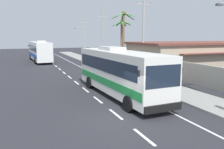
# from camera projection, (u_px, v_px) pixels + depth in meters

# --- Properties ---
(ground_plane) EXTENTS (160.00, 160.00, 0.00)m
(ground_plane) POSITION_uv_depth(u_px,v_px,m) (120.00, 118.00, 13.48)
(ground_plane) COLOR #28282D
(sidewalk_kerb) EXTENTS (3.20, 90.00, 0.14)m
(sidewalk_kerb) POSITION_uv_depth(u_px,v_px,m) (141.00, 79.00, 25.10)
(sidewalk_kerb) COLOR gray
(sidewalk_kerb) RESTS_ON ground
(lane_markings) EXTENTS (3.44, 71.00, 0.01)m
(lane_markings) POSITION_uv_depth(u_px,v_px,m) (85.00, 76.00, 27.73)
(lane_markings) COLOR white
(lane_markings) RESTS_ON ground
(boundary_wall) EXTENTS (0.24, 60.00, 2.01)m
(boundary_wall) POSITION_uv_depth(u_px,v_px,m) (153.00, 65.00, 30.00)
(boundary_wall) COLOR #9E998E
(boundary_wall) RESTS_ON ground
(coach_bus_foreground) EXTENTS (3.41, 11.51, 3.75)m
(coach_bus_foreground) POSITION_uv_depth(u_px,v_px,m) (119.00, 71.00, 18.23)
(coach_bus_foreground) COLOR silver
(coach_bus_foreground) RESTS_ON ground
(coach_bus_far_lane) EXTENTS (3.42, 12.31, 3.80)m
(coach_bus_far_lane) POSITION_uv_depth(u_px,v_px,m) (40.00, 51.00, 42.50)
(coach_bus_far_lane) COLOR white
(coach_bus_far_lane) RESTS_ON ground
(motorcycle_beside_bus) EXTENTS (0.56, 1.96, 1.60)m
(motorcycle_beside_bus) POSITION_uv_depth(u_px,v_px,m) (101.00, 70.00, 27.89)
(motorcycle_beside_bus) COLOR black
(motorcycle_beside_bus) RESTS_ON ground
(pedestrian_midwalk) EXTENTS (0.36, 0.36, 1.82)m
(pedestrian_midwalk) POSITION_uv_depth(u_px,v_px,m) (121.00, 65.00, 29.06)
(pedestrian_midwalk) COLOR #2D7A47
(pedestrian_midwalk) RESTS_ON sidewalk_kerb
(pedestrian_far_walk) EXTENTS (0.36, 0.36, 1.64)m
(pedestrian_far_walk) POSITION_uv_depth(u_px,v_px,m) (112.00, 61.00, 34.69)
(pedestrian_far_walk) COLOR black
(pedestrian_far_walk) RESTS_ON sidewalk_kerb
(utility_pole_mid) EXTENTS (2.30, 0.24, 9.50)m
(utility_pole_mid) POSITION_uv_depth(u_px,v_px,m) (143.00, 33.00, 28.07)
(utility_pole_mid) COLOR #9E9E99
(utility_pole_mid) RESTS_ON ground
(utility_pole_far) EXTENTS (2.02, 0.24, 9.31)m
(utility_pole_far) POSITION_uv_depth(u_px,v_px,m) (103.00, 35.00, 40.28)
(utility_pole_far) COLOR #9E9E99
(utility_pole_far) RESTS_ON ground
(utility_pole_distant) EXTENTS (3.68, 0.24, 8.59)m
(utility_pole_distant) POSITION_uv_depth(u_px,v_px,m) (84.00, 36.00, 52.73)
(utility_pole_distant) COLOR #9E9E99
(utility_pole_distant) RESTS_ON ground
(palm_nearest) EXTENTS (3.44, 3.41, 7.80)m
(palm_nearest) POSITION_uv_depth(u_px,v_px,m) (124.00, 28.00, 30.90)
(palm_nearest) COLOR brown
(palm_nearest) RESTS_ON ground
(palm_second) EXTENTS (3.46, 3.42, 7.13)m
(palm_second) POSITION_uv_depth(u_px,v_px,m) (122.00, 34.00, 36.89)
(palm_second) COLOR brown
(palm_second) RESTS_ON ground
(roadside_building) EXTENTS (16.74, 9.47, 3.83)m
(roadside_building) POSITION_uv_depth(u_px,v_px,m) (193.00, 56.00, 31.18)
(roadside_building) COLOR tan
(roadside_building) RESTS_ON ground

